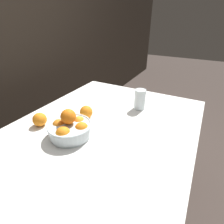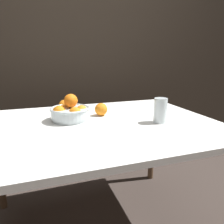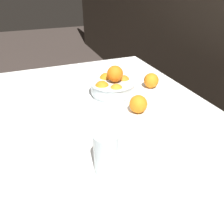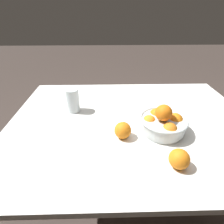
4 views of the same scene
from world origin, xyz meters
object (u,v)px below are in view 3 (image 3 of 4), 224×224
(juice_glass, at_px, (106,155))
(orange_loose_front, at_px, (151,81))
(orange_loose_near_bowl, at_px, (138,104))
(fruit_bowl, at_px, (112,85))

(juice_glass, bearing_deg, orange_loose_front, 137.50)
(juice_glass, distance_m, orange_loose_near_bowl, 0.38)
(fruit_bowl, distance_m, juice_glass, 0.52)
(fruit_bowl, relative_size, juice_glass, 1.65)
(fruit_bowl, bearing_deg, juice_glass, -23.92)
(fruit_bowl, xyz_separation_m, juice_glass, (0.48, -0.21, 0.01))
(fruit_bowl, bearing_deg, orange_loose_front, 90.69)
(fruit_bowl, distance_m, orange_loose_front, 0.23)
(juice_glass, relative_size, orange_loose_front, 1.74)
(fruit_bowl, height_order, juice_glass, fruit_bowl)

